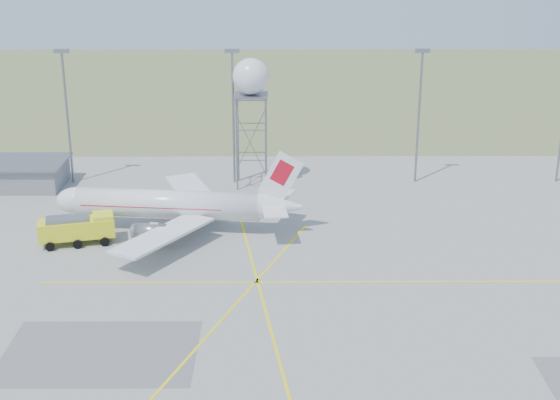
{
  "coord_description": "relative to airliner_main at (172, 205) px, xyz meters",
  "views": [
    {
      "loc": [
        -3.53,
        -48.86,
        37.82
      ],
      "look_at": [
        -3.09,
        40.0,
        6.22
      ],
      "focal_mm": 50.0,
      "sensor_mm": 36.0,
      "label": 1
    }
  ],
  "objects": [
    {
      "name": "grass_strip",
      "position": [
        17.06,
        93.93,
        -3.39
      ],
      "size": [
        400.0,
        120.0,
        0.03
      ],
      "primitive_type": "cube",
      "color": "#5C6E3C",
      "rests_on": "ground"
    },
    {
      "name": "building_grey",
      "position": [
        -27.94,
        17.93,
        -1.43
      ],
      "size": [
        19.0,
        10.0,
        3.9
      ],
      "color": "gray",
      "rests_on": "ground"
    },
    {
      "name": "mast_a",
      "position": [
        -17.94,
        19.93,
        8.67
      ],
      "size": [
        2.2,
        0.5,
        20.5
      ],
      "color": "slate",
      "rests_on": "ground"
    },
    {
      "name": "mast_b",
      "position": [
        7.06,
        19.93,
        8.67
      ],
      "size": [
        2.2,
        0.5,
        20.5
      ],
      "color": "slate",
      "rests_on": "ground"
    },
    {
      "name": "mast_c",
      "position": [
        35.06,
        19.93,
        8.67
      ],
      "size": [
        2.2,
        0.5,
        20.5
      ],
      "color": "slate",
      "rests_on": "ground"
    },
    {
      "name": "airliner_main",
      "position": [
        0.0,
        0.0,
        0.0
      ],
      "size": [
        32.59,
        31.54,
        11.1
      ],
      "rotation": [
        0.0,
        0.0,
        3.03
      ],
      "color": "silver",
      "rests_on": "ground"
    },
    {
      "name": "radar_tower",
      "position": [
        9.84,
        18.29,
        7.49
      ],
      "size": [
        5.36,
        5.36,
        19.41
      ],
      "color": "slate",
      "rests_on": "ground"
    },
    {
      "name": "fire_truck",
      "position": [
        -11.09,
        -4.67,
        -1.63
      ],
      "size": [
        9.69,
        5.38,
        3.69
      ],
      "rotation": [
        0.0,
        0.0,
        0.23
      ],
      "color": "yellow",
      "rests_on": "ground"
    }
  ]
}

